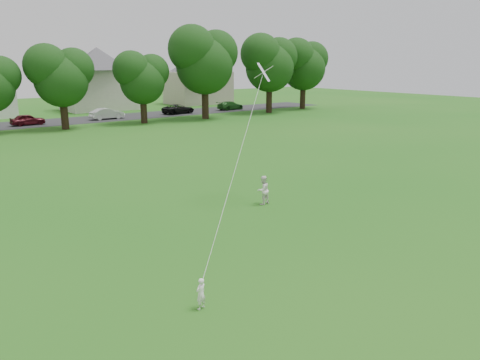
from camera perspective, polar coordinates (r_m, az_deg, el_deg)
ground at (r=15.26m, az=0.08°, el=-10.76°), size 160.00×160.00×0.00m
toddler at (r=12.86m, az=-4.80°, el=-13.64°), size 0.37×0.29×0.89m
older_boy at (r=21.64m, az=2.82°, el=-1.24°), size 0.72×0.60×1.35m
kite at (r=16.82m, az=0.04°, el=3.49°), size 4.57×3.99×11.88m
tree_row at (r=49.00m, az=-19.41°, el=13.04°), size 82.94×7.76×10.70m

